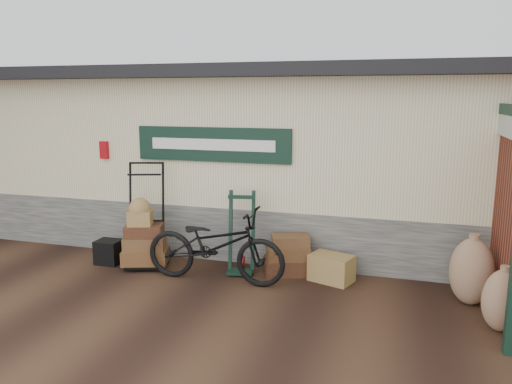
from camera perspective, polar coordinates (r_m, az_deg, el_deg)
ground at (r=7.53m, az=-5.34°, el=-10.28°), size 80.00×80.00×0.00m
station_building at (r=9.67m, az=0.54°, el=4.39°), size 14.40×4.10×3.20m
porter_trolley at (r=8.25m, az=-12.47°, el=-2.42°), size 1.00×0.87×1.70m
green_barrow at (r=7.75m, az=-1.68°, el=-4.63°), size 0.52×0.46×1.28m
suitcase_stack at (r=7.77m, az=3.67°, el=-7.12°), size 0.82×0.67×0.63m
wicker_hamper at (r=7.58m, az=8.63°, el=-8.59°), size 0.71×0.58×0.40m
black_trunk at (r=8.60m, az=-16.46°, el=-6.57°), size 0.39×0.34×0.39m
bicycle at (r=7.38m, az=-4.71°, el=-5.61°), size 0.76×2.14×1.24m
burlap_sack_left at (r=7.20m, az=23.41°, el=-8.34°), size 0.67×0.61×0.90m
burlap_sack_right at (r=6.59m, az=26.33°, el=-11.07°), size 0.55×0.50×0.75m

